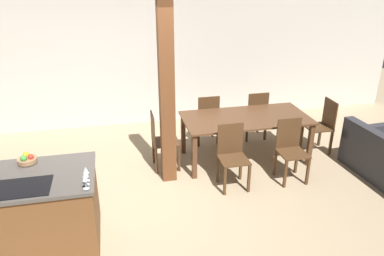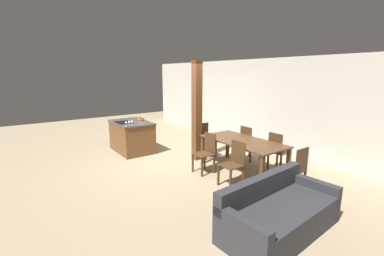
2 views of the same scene
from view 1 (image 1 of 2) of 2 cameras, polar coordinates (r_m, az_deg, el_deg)
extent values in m
plane|color=#9E896B|center=(5.27, -6.02, -10.94)|extent=(16.00, 16.00, 0.00)
cube|color=beige|center=(7.42, -9.20, 10.58)|extent=(11.20, 0.08, 2.70)
cube|color=brown|center=(4.65, -22.96, -11.80)|extent=(1.38, 0.89, 0.85)
cube|color=#4C4742|center=(4.43, -23.86, -7.06)|extent=(1.42, 0.93, 0.04)
cube|color=black|center=(4.22, -24.42, -8.29)|extent=(0.56, 0.40, 0.01)
cylinder|color=#99704C|center=(4.69, -23.81, -4.52)|extent=(0.22, 0.22, 0.05)
sphere|color=red|center=(4.65, -23.35, -4.06)|extent=(0.07, 0.07, 0.07)
sphere|color=gold|center=(4.72, -23.96, -3.76)|extent=(0.07, 0.07, 0.07)
sphere|color=#3D8E38|center=(4.64, -24.27, -4.27)|extent=(0.07, 0.07, 0.07)
cylinder|color=silver|center=(3.97, -15.80, -8.88)|extent=(0.06, 0.06, 0.00)
cylinder|color=silver|center=(3.95, -15.87, -8.28)|extent=(0.01, 0.01, 0.09)
cone|color=silver|center=(3.91, -16.00, -7.27)|extent=(0.06, 0.06, 0.07)
cylinder|color=silver|center=(4.04, -15.76, -8.30)|extent=(0.06, 0.06, 0.00)
cylinder|color=silver|center=(4.02, -15.83, -7.71)|extent=(0.01, 0.01, 0.09)
cone|color=silver|center=(3.98, -15.96, -6.71)|extent=(0.06, 0.06, 0.07)
cylinder|color=silver|center=(4.11, -15.72, -7.74)|extent=(0.06, 0.06, 0.00)
cylinder|color=silver|center=(4.08, -15.79, -7.16)|extent=(0.01, 0.01, 0.09)
cone|color=silver|center=(4.04, -15.92, -6.17)|extent=(0.06, 0.06, 0.07)
cube|color=#51331E|center=(6.05, 8.21, 1.54)|extent=(2.01, 0.99, 0.03)
cube|color=#51331E|center=(5.58, 0.37, -4.40)|extent=(0.07, 0.07, 0.72)
cube|color=#51331E|center=(6.23, 17.54, -2.45)|extent=(0.07, 0.07, 0.72)
cube|color=#51331E|center=(6.33, -1.35, -0.86)|extent=(0.07, 0.07, 0.72)
cube|color=#51331E|center=(6.91, 14.16, 0.56)|extent=(0.07, 0.07, 0.72)
cube|color=#472D19|center=(5.35, 6.38, -4.80)|extent=(0.40, 0.40, 0.02)
cube|color=#472D19|center=(5.40, 5.86, -1.61)|extent=(0.38, 0.02, 0.46)
cube|color=#472D19|center=(5.27, 5.03, -8.09)|extent=(0.04, 0.04, 0.44)
cube|color=#472D19|center=(5.37, 8.67, -7.60)|extent=(0.04, 0.04, 0.44)
cube|color=#472D19|center=(5.56, 3.95, -6.24)|extent=(0.04, 0.04, 0.44)
cube|color=#472D19|center=(5.66, 7.42, -5.82)|extent=(0.04, 0.04, 0.44)
cube|color=#472D19|center=(5.68, 15.10, -3.73)|extent=(0.40, 0.40, 0.02)
cube|color=#472D19|center=(5.73, 14.51, -0.74)|extent=(0.38, 0.02, 0.46)
cube|color=#472D19|center=(5.58, 14.03, -6.83)|extent=(0.04, 0.04, 0.44)
cube|color=#472D19|center=(5.74, 17.23, -6.34)|extent=(0.04, 0.04, 0.44)
cube|color=#472D19|center=(5.85, 12.54, -5.15)|extent=(0.04, 0.04, 0.44)
cube|color=#472D19|center=(6.00, 15.63, -4.73)|extent=(0.04, 0.04, 0.44)
cube|color=#472D19|center=(6.73, 2.13, 1.44)|extent=(0.40, 0.40, 0.02)
cube|color=#472D19|center=(6.47, 2.58, 2.82)|extent=(0.38, 0.02, 0.46)
cube|color=#472D19|center=(7.01, 3.14, 0.36)|extent=(0.04, 0.04, 0.44)
cube|color=#472D19|center=(6.93, 0.32, 0.11)|extent=(0.04, 0.04, 0.44)
cube|color=#472D19|center=(6.70, 3.94, -0.80)|extent=(0.04, 0.04, 0.44)
cube|color=#472D19|center=(6.62, 1.00, -1.08)|extent=(0.04, 0.04, 0.44)
cube|color=#472D19|center=(7.00, 9.34, 2.03)|extent=(0.40, 0.40, 0.02)
cube|color=#472D19|center=(6.75, 10.06, 3.36)|extent=(0.38, 0.02, 0.46)
cube|color=#472D19|center=(7.30, 10.03, 0.96)|extent=(0.04, 0.04, 0.44)
cube|color=#472D19|center=(7.17, 7.40, 0.73)|extent=(0.04, 0.04, 0.44)
cube|color=#472D19|center=(7.00, 11.09, -0.13)|extent=(0.04, 0.04, 0.44)
cube|color=#472D19|center=(6.87, 8.37, -0.39)|extent=(0.04, 0.04, 0.44)
cube|color=#472D19|center=(5.86, -4.05, -2.08)|extent=(0.40, 0.40, 0.02)
cube|color=#472D19|center=(5.74, -5.99, -0.07)|extent=(0.02, 0.38, 0.46)
cube|color=#472D19|center=(5.83, -1.99, -4.68)|extent=(0.04, 0.04, 0.44)
cube|color=#472D19|center=(6.14, -2.60, -3.16)|extent=(0.04, 0.04, 0.44)
cube|color=#472D19|center=(5.79, -5.45, -5.02)|extent=(0.04, 0.04, 0.44)
cube|color=#472D19|center=(6.10, -5.89, -3.47)|extent=(0.04, 0.04, 0.44)
cube|color=#472D19|center=(6.71, 18.61, 0.10)|extent=(0.40, 0.40, 0.02)
cube|color=#472D19|center=(6.72, 20.27, 2.14)|extent=(0.02, 0.38, 0.46)
cube|color=#472D19|center=(6.85, 16.36, -1.20)|extent=(0.04, 0.04, 0.44)
cube|color=#472D19|center=(6.57, 17.78, -2.46)|extent=(0.04, 0.04, 0.44)
cube|color=#472D19|center=(7.02, 18.91, -0.93)|extent=(0.04, 0.04, 0.44)
cube|color=#472D19|center=(6.75, 20.39, -2.13)|extent=(0.04, 0.04, 0.44)
cube|color=#2D2D33|center=(6.82, 24.82, -1.98)|extent=(0.87, 0.19, 0.58)
cube|color=brown|center=(5.22, -3.86, 4.75)|extent=(0.20, 0.20, 2.59)
camera|label=2|loc=(6.14, 67.86, 2.33)|focal=24.00mm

